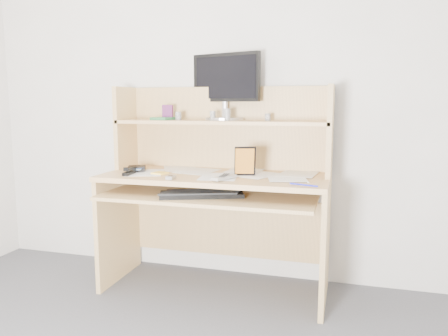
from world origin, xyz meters
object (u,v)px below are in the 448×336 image
(desk, at_px, (219,181))
(keyboard, at_px, (202,194))
(tv_remote, at_px, (224,177))
(game_case, at_px, (245,161))
(monitor, at_px, (226,85))

(desk, bearing_deg, keyboard, -94.49)
(keyboard, relative_size, tv_remote, 2.89)
(desk, bearing_deg, game_case, -28.24)
(tv_remote, relative_size, monitor, 0.36)
(desk, height_order, keyboard, desk)
(tv_remote, height_order, monitor, monitor)
(tv_remote, relative_size, game_case, 0.99)
(tv_remote, height_order, game_case, game_case)
(keyboard, height_order, tv_remote, tv_remote)
(keyboard, xyz_separation_m, tv_remote, (0.13, 0.02, 0.10))
(keyboard, distance_m, game_case, 0.33)
(desk, distance_m, tv_remote, 0.28)
(keyboard, distance_m, monitor, 0.79)
(tv_remote, bearing_deg, monitor, 127.94)
(keyboard, height_order, monitor, monitor)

